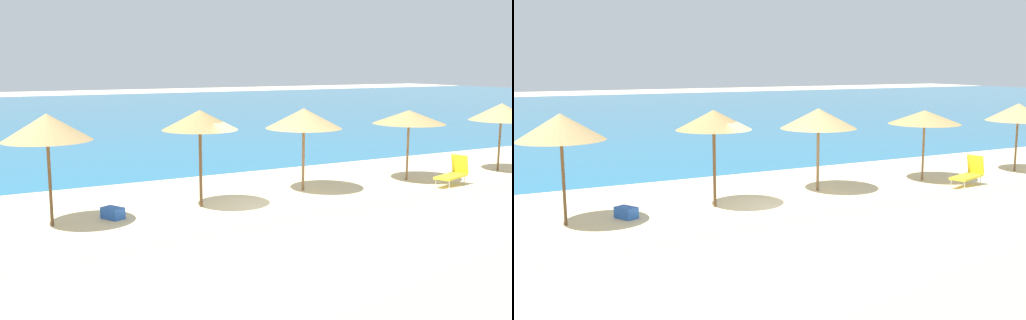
{
  "view_description": "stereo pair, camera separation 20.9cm",
  "coord_description": "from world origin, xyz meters",
  "views": [
    {
      "loc": [
        -7.97,
        -14.13,
        4.15
      ],
      "look_at": [
        0.32,
        1.18,
        1.29
      ],
      "focal_mm": 41.29,
      "sensor_mm": 36.0,
      "label": 1
    },
    {
      "loc": [
        -7.78,
        -14.23,
        4.15
      ],
      "look_at": [
        0.32,
        1.18,
        1.29
      ],
      "focal_mm": 41.29,
      "sensor_mm": 36.0,
      "label": 2
    }
  ],
  "objects": [
    {
      "name": "ground_plane",
      "position": [
        0.0,
        0.0,
        0.0
      ],
      "size": [
        160.0,
        160.0,
        0.0
      ],
      "primitive_type": "plane",
      "color": "beige"
    },
    {
      "name": "beach_umbrella_4",
      "position": [
        -1.38,
        1.41,
        2.55
      ],
      "size": [
        2.19,
        2.19,
        2.84
      ],
      "color": "brown",
      "rests_on": "ground_plane"
    },
    {
      "name": "dune_ridge",
      "position": [
        0.46,
        -7.49,
        0.87
      ],
      "size": [
        39.75,
        9.5,
        1.74
      ],
      "primitive_type": "ellipsoid",
      "rotation": [
        0.0,
        0.0,
        0.08
      ],
      "color": "#C9B586",
      "rests_on": "ground_plane"
    },
    {
      "name": "sea_water",
      "position": [
        0.0,
        36.09,
        0.0
      ],
      "size": [
        160.0,
        60.57,
        0.01
      ],
      "primitive_type": "cube",
      "color": "#1E6B93",
      "rests_on": "ground_plane"
    },
    {
      "name": "lounge_chair_2",
      "position": [
        7.43,
        0.07,
        0.45
      ],
      "size": [
        1.57,
        0.99,
        1.03
      ],
      "rotation": [
        0.0,
        0.0,
        1.88
      ],
      "color": "yellow",
      "rests_on": "ground_plane"
    },
    {
      "name": "beach_umbrella_5",
      "position": [
        2.49,
        1.92,
        2.39
      ],
      "size": [
        2.5,
        2.5,
        2.72
      ],
      "color": "brown",
      "rests_on": "ground_plane"
    },
    {
      "name": "beach_umbrella_6",
      "position": [
        6.73,
        1.6,
        2.28
      ],
      "size": [
        2.55,
        2.55,
        2.52
      ],
      "color": "brown",
      "rests_on": "ground_plane"
    },
    {
      "name": "beach_umbrella_7",
      "position": [
        11.2,
        1.33,
        2.31
      ],
      "size": [
        2.43,
        2.43,
        2.64
      ],
      "color": "brown",
      "rests_on": "ground_plane"
    },
    {
      "name": "beach_umbrella_3",
      "position": [
        -5.58,
        1.36,
        2.56
      ],
      "size": [
        2.25,
        2.25,
        2.91
      ],
      "color": "brown",
      "rests_on": "ground_plane"
    },
    {
      "name": "cooler_box",
      "position": [
        -4.01,
        1.32,
        0.16
      ],
      "size": [
        0.6,
        0.7,
        0.31
      ],
      "primitive_type": "cube",
      "rotation": [
        0.0,
        0.0,
        2.06
      ],
      "color": "blue",
      "rests_on": "ground_plane"
    }
  ]
}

